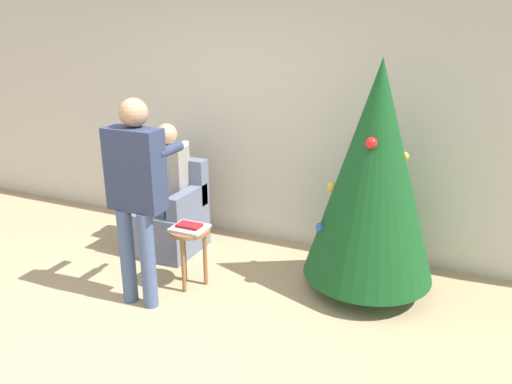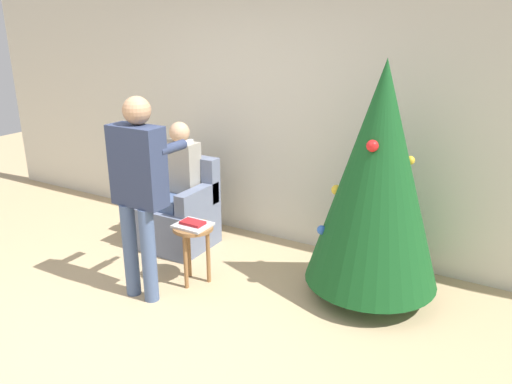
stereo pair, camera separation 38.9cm
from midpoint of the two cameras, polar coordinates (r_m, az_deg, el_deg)
The scene contains 9 objects.
ground_plane at distance 3.80m, azimuth -12.08°, elevation -16.70°, with size 14.00×14.00×0.00m, color tan.
wall_back at distance 5.02m, azimuth 4.15°, elevation 9.32°, with size 8.00×0.06×2.70m.
christmas_tree at distance 4.03m, azimuth 16.48°, elevation 1.67°, with size 1.07×1.07×1.94m.
armchair at distance 5.08m, azimuth -6.55°, elevation -2.53°, with size 0.64×0.63×0.90m.
person_seated at distance 4.95m, azimuth -6.84°, elevation 1.30°, with size 0.36×0.46×1.27m.
person_standing at distance 3.97m, azimuth -10.54°, elevation 1.15°, with size 0.46×0.57×1.66m.
side_stool at distance 4.31m, azimuth -4.60°, elevation -5.29°, with size 0.35×0.35×0.53m.
laptop at distance 4.26m, azimuth -4.64°, elevation -3.85°, with size 0.29×0.25×0.02m.
book at distance 4.25m, azimuth -4.65°, elevation -3.57°, with size 0.20×0.12×0.02m.
Camera 2 is at (2.34, -2.13, 2.19)m, focal length 35.00 mm.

